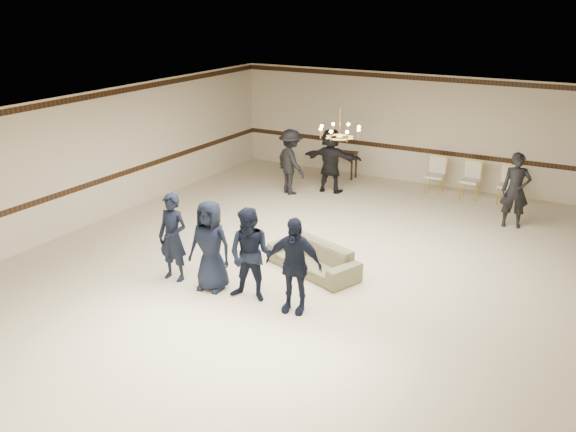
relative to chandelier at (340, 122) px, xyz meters
name	(u,v)px	position (x,y,z in m)	size (l,w,h in m)	color
room	(317,194)	(0.00, -1.00, -1.28)	(12.01, 14.01, 3.21)	beige
chair_rail	(425,151)	(0.00, 5.99, -1.88)	(12.00, 0.02, 0.14)	black
crown_molding	(430,79)	(0.00, 5.99, 0.21)	(12.00, 0.02, 0.14)	black
chandelier	(340,122)	(0.00, 0.00, 0.00)	(0.94, 0.94, 0.89)	gold
boy_a	(173,237)	(-2.19, -2.90, -1.99)	(0.65, 0.42, 1.77)	black
boy_b	(210,246)	(-1.29, -2.90, -1.99)	(0.87, 0.56, 1.77)	black
boy_c	(250,255)	(-0.39, -2.90, -1.99)	(0.86, 0.67, 1.77)	black
boy_d	(294,265)	(0.51, -2.90, -1.99)	(1.04, 0.43, 1.77)	black
settee	(313,258)	(0.06, -1.24, -2.58)	(2.05, 0.80, 0.60)	#6E6B49
adult_left	(291,162)	(-2.95, 3.19, -1.96)	(1.18, 0.68, 1.83)	black
adult_mid	(331,160)	(-2.05, 3.89, -1.96)	(1.70, 0.54, 1.83)	black
adult_right	(516,190)	(3.05, 3.49, -1.96)	(0.67, 0.44, 1.83)	black
banquet_chair_left	(435,176)	(0.57, 5.22, -2.36)	(0.50, 0.50, 1.02)	beige
banquet_chair_mid	(470,180)	(1.57, 5.22, -2.36)	(0.50, 0.50, 1.02)	beige
banquet_chair_right	(508,186)	(2.57, 5.22, -2.36)	(0.50, 0.50, 1.02)	beige
console_table	(341,164)	(-2.43, 5.42, -2.47)	(0.97, 0.41, 0.81)	black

